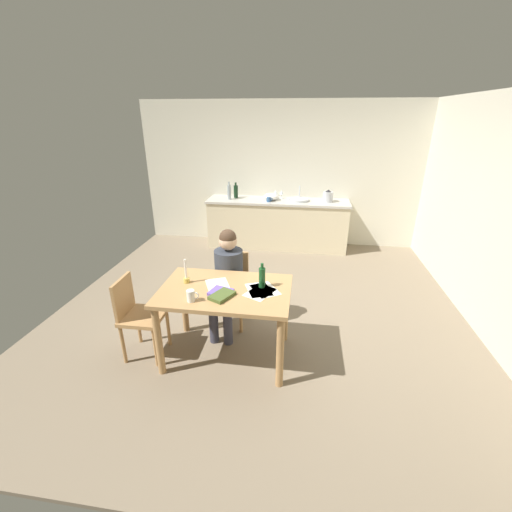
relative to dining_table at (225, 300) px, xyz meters
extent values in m
cube|color=#7A6B56|center=(0.23, 1.01, -0.68)|extent=(5.20, 5.20, 0.04)
cube|color=beige|center=(0.23, 3.61, 0.64)|extent=(5.20, 0.12, 2.60)
cube|color=beige|center=(2.83, 1.01, 0.64)|extent=(0.12, 5.20, 2.60)
cube|color=beige|center=(0.23, 3.25, -0.23)|extent=(2.55, 0.60, 0.86)
cube|color=#B7B2A8|center=(0.23, 3.25, 0.22)|extent=(2.59, 0.64, 0.04)
cube|color=tan|center=(0.00, 0.00, 0.10)|extent=(1.27, 0.83, 0.04)
cylinder|color=tan|center=(-0.57, -0.35, -0.29)|extent=(0.07, 0.07, 0.74)
cylinder|color=tan|center=(0.57, -0.35, -0.29)|extent=(0.07, 0.07, 0.74)
cylinder|color=tan|center=(-0.57, 0.35, -0.29)|extent=(0.07, 0.07, 0.74)
cylinder|color=tan|center=(0.57, 0.35, -0.29)|extent=(0.07, 0.07, 0.74)
cube|color=tan|center=(-0.09, 0.59, -0.21)|extent=(0.42, 0.42, 0.04)
cube|color=tan|center=(-0.08, 0.78, 0.00)|extent=(0.36, 0.05, 0.40)
cylinder|color=tan|center=(-0.27, 0.43, -0.44)|extent=(0.04, 0.04, 0.44)
cylinder|color=tan|center=(0.07, 0.42, -0.44)|extent=(0.04, 0.04, 0.44)
cylinder|color=tan|center=(-0.25, 0.77, -0.44)|extent=(0.04, 0.04, 0.44)
cylinder|color=tan|center=(0.09, 0.75, -0.44)|extent=(0.04, 0.04, 0.44)
cylinder|color=#333842|center=(-0.09, 0.57, 0.04)|extent=(0.34, 0.34, 0.50)
sphere|color=#D8AD8C|center=(-0.09, 0.57, 0.40)|extent=(0.20, 0.20, 0.20)
sphere|color=#473323|center=(-0.09, 0.57, 0.44)|extent=(0.19, 0.19, 0.19)
cylinder|color=#383847|center=(-0.18, 0.39, -0.21)|extent=(0.15, 0.39, 0.13)
cylinder|color=#383847|center=(-0.19, 0.20, -0.44)|extent=(0.10, 0.10, 0.45)
cylinder|color=#383847|center=(-0.02, 0.38, -0.21)|extent=(0.15, 0.39, 0.13)
cylinder|color=#383847|center=(-0.03, 0.19, -0.44)|extent=(0.10, 0.10, 0.45)
cube|color=tan|center=(-0.83, -0.10, -0.21)|extent=(0.40, 0.40, 0.04)
cube|color=tan|center=(-1.02, -0.10, 0.00)|extent=(0.03, 0.36, 0.40)
cylinder|color=tan|center=(-0.66, -0.27, -0.44)|extent=(0.04, 0.04, 0.45)
cylinder|color=tan|center=(-0.67, 0.07, -0.44)|extent=(0.04, 0.04, 0.45)
cylinder|color=tan|center=(-1.00, -0.27, -0.44)|extent=(0.04, 0.04, 0.45)
cylinder|color=tan|center=(-1.01, 0.07, -0.44)|extent=(0.04, 0.04, 0.45)
cylinder|color=white|center=(-0.25, -0.27, 0.18)|extent=(0.07, 0.07, 0.11)
torus|color=white|center=(-0.21, -0.27, 0.18)|extent=(0.07, 0.01, 0.07)
cylinder|color=gold|center=(-0.41, 0.08, 0.15)|extent=(0.06, 0.06, 0.05)
cylinder|color=white|center=(-0.41, 0.08, 0.27)|extent=(0.02, 0.02, 0.20)
cube|color=#6A51B5|center=(-0.02, -0.09, 0.13)|extent=(0.24, 0.23, 0.03)
cube|color=#485A28|center=(0.01, -0.16, 0.14)|extent=(0.24, 0.28, 0.03)
cube|color=white|center=(0.34, -0.02, 0.12)|extent=(0.32, 0.36, 0.00)
cube|color=white|center=(0.33, 0.03, 0.12)|extent=(0.31, 0.36, 0.00)
cube|color=white|center=(-0.09, 0.06, 0.12)|extent=(0.31, 0.36, 0.00)
cube|color=white|center=(0.39, 0.04, 0.12)|extent=(0.34, 0.36, 0.00)
cylinder|color=#194C23|center=(0.35, 0.09, 0.22)|extent=(0.06, 0.06, 0.20)
cylinder|color=#194C23|center=(0.35, 0.09, 0.35)|extent=(0.03, 0.03, 0.05)
cylinder|color=#B2B7BC|center=(0.61, 3.25, 0.26)|extent=(0.36, 0.36, 0.04)
cylinder|color=silver|center=(0.61, 3.41, 0.36)|extent=(0.02, 0.02, 0.24)
cylinder|color=#8C999E|center=(-0.66, 3.18, 0.37)|extent=(0.07, 0.07, 0.26)
cylinder|color=#8C999E|center=(-0.66, 3.18, 0.52)|extent=(0.03, 0.03, 0.06)
cylinder|color=black|center=(-0.57, 3.33, 0.35)|extent=(0.08, 0.08, 0.23)
cylinder|color=black|center=(-0.57, 3.33, 0.49)|extent=(0.04, 0.04, 0.06)
ellipsoid|color=white|center=(0.10, 3.24, 0.30)|extent=(0.27, 0.27, 0.12)
cylinder|color=#B7BABF|center=(1.12, 3.25, 0.33)|extent=(0.18, 0.18, 0.18)
cone|color=#262628|center=(1.12, 3.25, 0.44)|extent=(0.11, 0.11, 0.04)
cylinder|color=silver|center=(0.28, 3.40, 0.24)|extent=(0.06, 0.06, 0.00)
cylinder|color=silver|center=(0.28, 3.40, 0.28)|extent=(0.01, 0.01, 0.07)
cone|color=silver|center=(0.28, 3.40, 0.35)|extent=(0.07, 0.07, 0.08)
cylinder|color=silver|center=(0.17, 3.40, 0.24)|extent=(0.06, 0.06, 0.00)
cylinder|color=silver|center=(0.17, 3.40, 0.28)|extent=(0.01, 0.01, 0.07)
cone|color=silver|center=(0.17, 3.40, 0.35)|extent=(0.07, 0.07, 0.08)
cylinder|color=#33598C|center=(0.07, 3.10, 0.28)|extent=(0.07, 0.07, 0.09)
torus|color=#33598C|center=(0.11, 3.10, 0.29)|extent=(0.06, 0.01, 0.06)
camera|label=1|loc=(0.72, -2.80, 1.68)|focal=23.58mm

